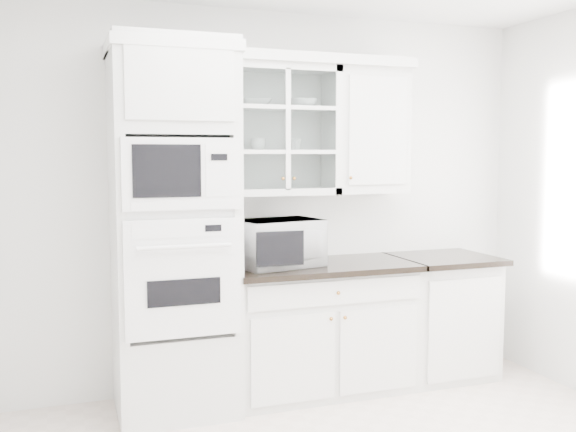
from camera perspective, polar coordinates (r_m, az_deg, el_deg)
name	(u,v)px	position (r m, az deg, el deg)	size (l,w,h in m)	color
room_shell	(345,136)	(3.43, 5.07, 7.13)	(4.00, 3.50, 2.70)	white
oven_column	(174,230)	(4.19, -10.12, -1.20)	(0.76, 0.68, 2.40)	silver
base_cabinet_run	(320,326)	(4.63, 2.83, -9.77)	(1.32, 0.67, 0.92)	silver
extra_base_cabinet	(441,315)	(5.09, 13.43, -8.54)	(0.72, 0.67, 0.92)	silver
upper_cabinet_glass	(280,130)	(4.52, -0.71, 7.62)	(0.80, 0.33, 0.90)	silver
upper_cabinet_solid	(367,132)	(4.78, 7.04, 7.45)	(0.55, 0.33, 0.90)	silver
crown_molding	(267,59)	(4.51, -1.92, 13.82)	(2.14, 0.38, 0.07)	silver
countertop_microwave	(277,243)	(4.39, -0.94, -2.38)	(0.55, 0.46, 0.32)	white
bowl_a	(256,103)	(4.48, -2.86, 10.02)	(0.22, 0.22, 0.05)	white
bowl_b	(303,103)	(4.59, 1.33, 9.98)	(0.20, 0.20, 0.06)	white
cup_a	(258,144)	(4.49, -2.67, 6.37)	(0.11, 0.11, 0.08)	white
cup_b	(295,145)	(4.53, 0.62, 6.35)	(0.09, 0.09, 0.08)	white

